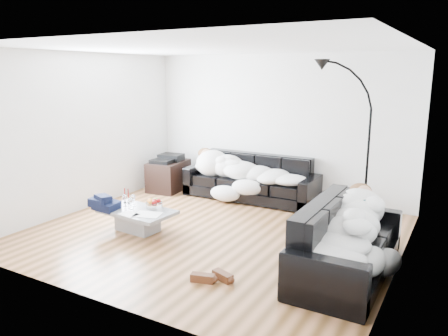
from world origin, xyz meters
The scene contains 24 objects.
ground centered at (0.00, 0.00, 0.00)m, with size 5.00×5.00×0.00m, color brown.
wall_back centered at (0.00, 2.25, 1.30)m, with size 5.00×0.02×2.60m, color silver.
wall_left centered at (-2.50, 0.00, 1.30)m, with size 0.02×4.50×2.60m, color silver.
wall_right centered at (2.50, 0.00, 1.30)m, with size 0.02×4.50×2.60m, color silver.
ceiling centered at (0.00, 0.00, 2.60)m, with size 5.00×5.00×0.00m, color white.
sofa_back centered at (-0.30, 1.80, 0.40)m, with size 2.44×0.84×0.80m, color black.
sofa_right centered at (2.01, -0.36, 0.41)m, with size 2.03×0.87×0.82m, color black.
sleeper_back centered at (-0.30, 1.75, 0.63)m, with size 2.06×0.71×0.41m, color white, non-canonical shape.
sleeper_right centered at (2.01, -0.36, 0.63)m, with size 1.74×0.73×0.43m, color white, non-canonical shape.
teal_cushion centered at (1.95, 0.27, 0.72)m, with size 0.36×0.30×0.20m, color #094444.
coffee_table centered at (-1.01, -0.49, 0.16)m, with size 1.09×0.64×0.32m, color #939699.
fruit_bowl centered at (-0.84, -0.30, 0.39)m, with size 0.24×0.24×0.15m, color white.
wine_glass_a centered at (-1.17, -0.38, 0.41)m, with size 0.07×0.07×0.18m, color white.
wine_glass_b centered at (-1.28, -0.44, 0.41)m, with size 0.07×0.07×0.18m, color white.
wine_glass_c centered at (-1.11, -0.51, 0.41)m, with size 0.07×0.07×0.18m, color white.
candle_left centered at (-1.39, -0.32, 0.43)m, with size 0.04×0.04×0.23m, color maroon.
candle_right centered at (-1.35, -0.29, 0.43)m, with size 0.04×0.04×0.22m, color maroon.
newspaper_a centered at (-0.73, -0.59, 0.32)m, with size 0.37×0.28×0.01m, color silver.
newspaper_b centered at (-0.96, -0.71, 0.32)m, with size 0.27×0.19×0.01m, color silver.
navy_jacket centered at (-1.45, -0.70, 0.49)m, with size 0.37×0.30×0.18m, color black, non-canonical shape.
shoes centered at (0.76, -1.31, 0.05)m, with size 0.45×0.33×0.10m, color #472311, non-canonical shape.
av_cabinet centered at (-1.98, 1.57, 0.29)m, with size 0.57×0.84×0.57m, color black.
stereo centered at (-1.98, 1.57, 0.64)m, with size 0.44×0.34×0.13m, color black.
floor_lamp centered at (1.83, 1.30, 1.08)m, with size 0.79×0.32×2.17m, color black, non-canonical shape.
Camera 1 is at (3.10, -5.13, 2.28)m, focal length 35.00 mm.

